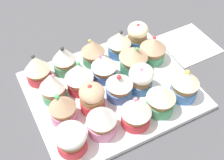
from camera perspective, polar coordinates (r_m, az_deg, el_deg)
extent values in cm
cube|color=#4C4C51|center=(72.05, 0.00, -3.06)|extent=(180.00, 180.00, 3.00)
cube|color=silver|center=(70.44, 0.00, -1.97)|extent=(37.27, 30.61, 1.20)
cylinder|color=#477AC6|center=(80.62, 4.79, 7.33)|extent=(5.28, 5.28, 2.21)
cylinder|color=#AD7F51|center=(79.42, 4.87, 8.36)|extent=(5.02, 5.02, 1.54)
ellipsoid|color=#F4EDC6|center=(78.21, 4.96, 9.46)|extent=(5.42, 5.42, 3.91)
sphere|color=red|center=(76.73, 4.99, 10.32)|extent=(0.84, 0.84, 0.84)
cylinder|color=#477AC6|center=(77.54, 1.35, 5.66)|extent=(5.69, 5.69, 2.40)
cylinder|color=#AD7F51|center=(76.34, 1.37, 6.68)|extent=(5.18, 5.18, 1.25)
cone|color=#F4EDC6|center=(74.87, 1.40, 7.99)|extent=(6.11, 6.11, 3.29)
sphere|color=#333338|center=(74.15, 1.71, 9.01)|extent=(0.99, 0.99, 0.99)
cylinder|color=#4C9E6B|center=(75.41, -3.73, 3.97)|extent=(5.39, 5.39, 2.20)
cylinder|color=#AD7F51|center=(74.18, -3.80, 4.97)|extent=(5.04, 5.04, 1.39)
cone|color=tan|center=(72.60, -3.89, 6.35)|extent=(5.92, 5.92, 3.36)
sphere|color=#EAD64C|center=(71.82, -4.28, 7.44)|extent=(0.71, 0.71, 0.71)
cylinder|color=#4C9E6B|center=(73.89, -8.85, 2.48)|extent=(5.46, 5.46, 2.61)
cylinder|color=#AD7F51|center=(72.58, -9.02, 3.53)|extent=(4.92, 4.92, 1.18)
cone|color=white|center=(70.84, -9.26, 5.02)|extent=(5.50, 5.50, 3.94)
sphere|color=#333338|center=(69.29, -9.46, 5.85)|extent=(1.04, 1.04, 1.04)
cylinder|color=#D1333D|center=(73.04, -13.64, 0.70)|extent=(5.74, 5.74, 2.43)
cylinder|color=#AD7F51|center=(71.82, -13.88, 1.65)|extent=(5.18, 5.18, 1.04)
cone|color=#F4EDC6|center=(70.09, -14.25, 3.07)|extent=(5.96, 5.96, 3.98)
sphere|color=#333338|center=(69.08, -14.77, 4.28)|extent=(0.90, 0.90, 0.90)
cylinder|color=#4C9E6B|center=(76.65, 7.60, 4.58)|extent=(6.05, 6.05, 2.45)
cylinder|color=#AD7F51|center=(75.34, 7.74, 5.66)|extent=(5.76, 5.76, 1.44)
cone|color=tan|center=(73.94, 7.91, 6.90)|extent=(6.54, 6.54, 2.85)
sphere|color=red|center=(73.63, 8.05, 7.99)|extent=(0.93, 0.93, 0.93)
cylinder|color=#4C9E6B|center=(73.45, 3.96, 2.79)|extent=(6.19, 6.19, 2.77)
cylinder|color=#AD7F51|center=(71.98, 4.04, 3.99)|extent=(5.61, 5.61, 1.46)
cone|color=tan|center=(70.51, 4.14, 5.25)|extent=(6.89, 6.89, 2.85)
sphere|color=#4CB266|center=(69.51, 4.85, 5.91)|extent=(0.77, 0.77, 0.77)
cylinder|color=#477AC6|center=(71.39, -1.81, 0.99)|extent=(5.63, 5.63, 2.33)
cylinder|color=#AD7F51|center=(70.03, -1.85, 2.05)|extent=(5.15, 5.15, 1.46)
cone|color=white|center=(68.32, -1.90, 3.48)|extent=(6.03, 6.03, 3.41)
sphere|color=pink|center=(67.34, -2.38, 4.54)|extent=(0.76, 0.76, 0.76)
cylinder|color=#D1333D|center=(69.38, -6.07, -1.02)|extent=(5.82, 5.82, 2.50)
cylinder|color=#AD7F51|center=(67.90, -6.20, 0.09)|extent=(5.55, 5.55, 1.50)
cone|color=white|center=(65.96, -6.39, 1.66)|extent=(6.50, 6.50, 3.85)
sphere|color=#4CB266|center=(65.10, -6.45, 3.13)|extent=(0.87, 0.87, 0.87)
cylinder|color=#4C9E6B|center=(68.43, -10.88, -2.80)|extent=(5.40, 5.40, 2.42)
cylinder|color=#AD7F51|center=(66.94, -11.12, -1.71)|extent=(5.12, 5.12, 1.55)
cone|color=white|center=(64.97, -11.45, -0.18)|extent=(5.66, 5.66, 3.80)
sphere|color=pink|center=(63.43, -11.13, 0.79)|extent=(0.73, 0.73, 0.73)
cylinder|color=#477AC6|center=(69.56, 5.41, -0.96)|extent=(5.36, 5.36, 2.21)
cylinder|color=#AD7F51|center=(68.23, 5.51, 0.03)|extent=(4.77, 4.77, 1.36)
ellipsoid|color=white|center=(66.81, 5.63, 1.16)|extent=(5.71, 5.71, 4.25)
sphere|color=pink|center=(64.93, 5.57, 1.98)|extent=(0.87, 0.87, 0.87)
cylinder|color=#477AC6|center=(67.75, 1.38, -2.29)|extent=(5.98, 5.98, 2.44)
cylinder|color=#AD7F51|center=(66.27, 1.41, -1.21)|extent=(5.29, 5.29, 1.46)
cone|color=white|center=(64.55, 1.45, 0.15)|extent=(6.06, 6.06, 3.17)
sphere|color=red|center=(63.02, 1.36, 0.56)|extent=(1.05, 1.05, 1.05)
cylinder|color=#D1333D|center=(65.47, -3.70, -4.62)|extent=(5.37, 5.37, 2.76)
cylinder|color=#AD7F51|center=(63.77, -3.79, -3.43)|extent=(5.11, 5.11, 1.58)
ellipsoid|color=tan|center=(62.38, -3.88, -2.39)|extent=(5.46, 5.46, 3.40)
sphere|color=red|center=(61.36, -4.25, -1.30)|extent=(0.99, 0.99, 0.99)
cylinder|color=pink|center=(64.49, -9.10, -6.55)|extent=(5.59, 5.59, 2.70)
cylinder|color=#AD7F51|center=(62.88, -9.32, -5.47)|extent=(5.08, 5.08, 1.35)
cone|color=tan|center=(61.13, -9.57, -4.22)|extent=(5.69, 5.69, 3.10)
sphere|color=#4CB266|center=(60.37, -10.40, -3.18)|extent=(1.09, 1.09, 1.09)
cylinder|color=#477AC6|center=(69.52, 13.37, -2.13)|extent=(6.02, 6.02, 2.74)
cylinder|color=#AD7F51|center=(67.92, 13.68, -0.95)|extent=(5.45, 5.45, 1.59)
cone|color=#F4EDC6|center=(66.34, 14.01, 0.31)|extent=(6.20, 6.20, 2.80)
sphere|color=#EAD64C|center=(65.86, 14.14, 1.41)|extent=(1.15, 1.15, 1.15)
cylinder|color=#4C9E6B|center=(65.95, 9.02, -4.82)|extent=(6.06, 6.06, 2.71)
cylinder|color=#AD7F51|center=(64.32, 9.24, -3.68)|extent=(5.35, 5.35, 1.51)
cone|color=#F4EDC6|center=(62.64, 9.48, -2.43)|extent=(6.29, 6.29, 2.87)
cylinder|color=#D1333D|center=(63.60, 4.81, -7.23)|extent=(6.10, 6.10, 2.40)
cylinder|color=#AD7F51|center=(62.10, 4.92, -6.25)|extent=(5.64, 5.64, 1.31)
cone|color=white|center=(60.18, 5.07, -4.90)|extent=(6.37, 6.37, 3.49)
sphere|color=pink|center=(59.17, 4.77, -3.60)|extent=(0.93, 0.93, 0.93)
cylinder|color=pink|center=(62.06, -1.91, -8.88)|extent=(6.03, 6.03, 2.63)
cylinder|color=#AD7F51|center=(60.38, -1.96, -7.82)|extent=(5.41, 5.41, 1.42)
cone|color=white|center=(58.23, -2.02, -6.36)|extent=(6.12, 6.12, 3.83)
cylinder|color=#D1333D|center=(60.62, -7.57, -11.95)|extent=(5.96, 5.96, 2.31)
cylinder|color=#AD7F51|center=(59.15, -7.74, -11.10)|extent=(5.29, 5.29, 1.13)
ellipsoid|color=white|center=(57.82, -7.90, -10.28)|extent=(6.37, 6.37, 3.39)
cube|color=white|center=(85.21, 14.30, 6.65)|extent=(13.56, 13.99, 0.60)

